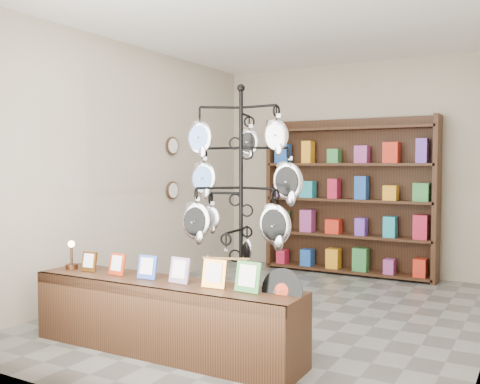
% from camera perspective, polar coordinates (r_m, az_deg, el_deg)
% --- Properties ---
extents(ground, '(5.00, 5.00, 0.00)m').
position_cam_1_polar(ground, '(5.76, 4.14, -12.69)').
color(ground, slate).
rests_on(ground, ground).
extents(room_envelope, '(5.00, 5.00, 5.00)m').
position_cam_1_polar(room_envelope, '(5.55, 4.21, 6.04)').
color(room_envelope, '#B0A18E').
rests_on(room_envelope, ground).
extents(display_tree, '(1.20, 1.17, 2.30)m').
position_cam_1_polar(display_tree, '(5.01, 0.10, 0.41)').
color(display_tree, black).
rests_on(display_tree, ground).
extents(front_shelf, '(2.42, 0.52, 0.85)m').
position_cam_1_polar(front_shelf, '(4.57, -8.15, -12.98)').
color(front_shelf, black).
rests_on(front_shelf, ground).
extents(back_shelving, '(2.42, 0.36, 2.20)m').
position_cam_1_polar(back_shelving, '(7.70, 11.54, -0.98)').
color(back_shelving, black).
rests_on(back_shelving, ground).
extents(wall_clocks, '(0.03, 0.24, 0.84)m').
position_cam_1_polar(wall_clocks, '(7.25, -7.23, 2.54)').
color(wall_clocks, black).
rests_on(wall_clocks, ground).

